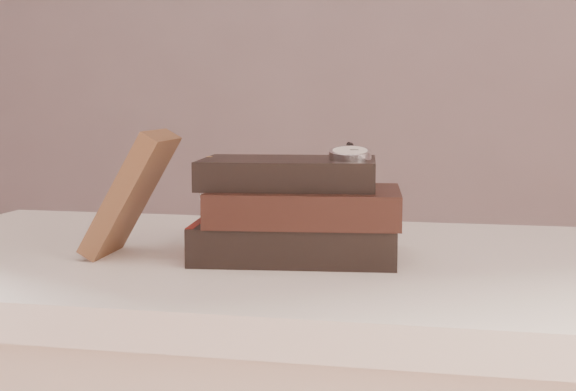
# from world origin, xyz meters

# --- Properties ---
(table) EXTENTS (1.00, 0.60, 0.75)m
(table) POSITION_xyz_m (0.00, 0.35, 0.66)
(table) COLOR silver
(table) RESTS_ON ground
(book_stack) EXTENTS (0.26, 0.19, 0.12)m
(book_stack) POSITION_xyz_m (0.06, 0.33, 0.81)
(book_stack) COLOR black
(book_stack) RESTS_ON table
(journal) EXTENTS (0.11, 0.11, 0.15)m
(journal) POSITION_xyz_m (-0.14, 0.30, 0.83)
(journal) COLOR #482C1B
(journal) RESTS_ON table
(pocket_watch) EXTENTS (0.06, 0.15, 0.02)m
(pocket_watch) POSITION_xyz_m (0.12, 0.33, 0.88)
(pocket_watch) COLOR silver
(pocket_watch) RESTS_ON book_stack
(eyeglasses) EXTENTS (0.11, 0.13, 0.05)m
(eyeglasses) POSITION_xyz_m (-0.04, 0.40, 0.82)
(eyeglasses) COLOR silver
(eyeglasses) RESTS_ON book_stack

